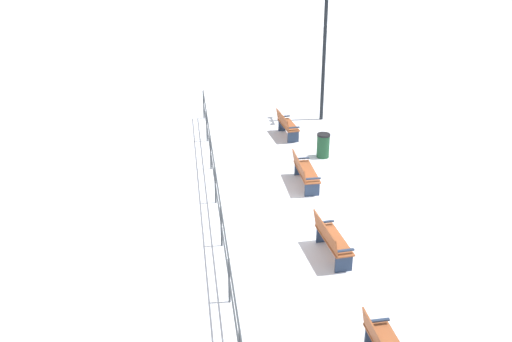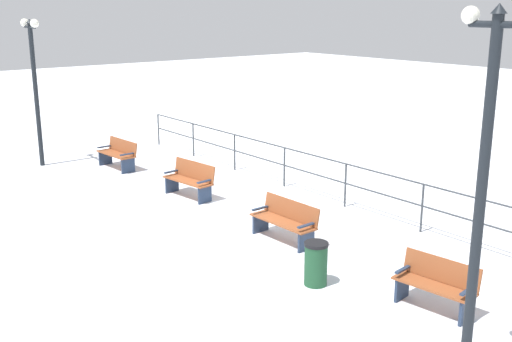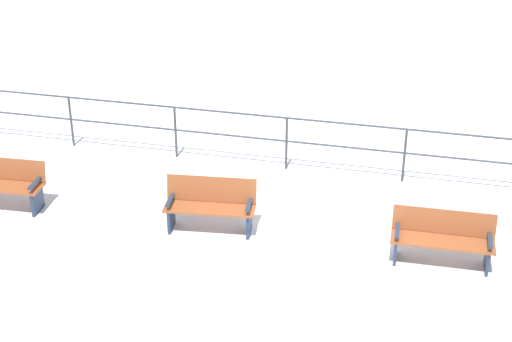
% 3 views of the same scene
% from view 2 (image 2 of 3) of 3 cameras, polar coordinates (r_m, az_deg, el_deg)
% --- Properties ---
extents(ground_plane, '(80.00, 80.00, 0.00)m').
position_cam_2_polar(ground_plane, '(15.14, -2.58, -4.30)').
color(ground_plane, white).
rests_on(ground_plane, ground).
extents(bench_nearest, '(0.67, 1.64, 0.91)m').
position_cam_2_polar(bench_nearest, '(20.05, -12.59, 1.58)').
color(bench_nearest, brown).
rests_on(bench_nearest, ground).
extents(bench_second, '(0.72, 1.65, 0.95)m').
position_cam_2_polar(bench_second, '(16.70, -6.10, -0.75)').
color(bench_second, brown).
rests_on(bench_second, ground).
extents(bench_third, '(0.60, 1.69, 0.88)m').
position_cam_2_polar(bench_third, '(13.57, 2.72, -4.54)').
color(bench_third, brown).
rests_on(bench_third, ground).
extents(bench_fourth, '(0.68, 1.44, 0.88)m').
position_cam_2_polar(bench_fourth, '(11.01, 16.26, -9.98)').
color(bench_fourth, brown).
rests_on(bench_fourth, ground).
extents(lamppost_near, '(0.26, 1.13, 4.63)m').
position_cam_2_polar(lamppost_near, '(20.71, -19.79, 8.60)').
color(lamppost_near, black).
rests_on(lamppost_near, ground).
extents(lamppost_middle, '(0.22, 0.94, 5.02)m').
position_cam_2_polar(lamppost_middle, '(8.00, 20.24, 0.12)').
color(lamppost_middle, black).
rests_on(lamppost_middle, ground).
extents(waterfront_railing, '(0.05, 16.63, 1.15)m').
position_cam_2_polar(waterfront_railing, '(16.67, 5.32, 0.28)').
color(waterfront_railing, '#383D42').
rests_on(waterfront_railing, ground).
extents(trash_bin, '(0.45, 0.45, 0.83)m').
position_cam_2_polar(trash_bin, '(11.53, 5.54, -8.48)').
color(trash_bin, '#1E4C2D').
rests_on(trash_bin, ground).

